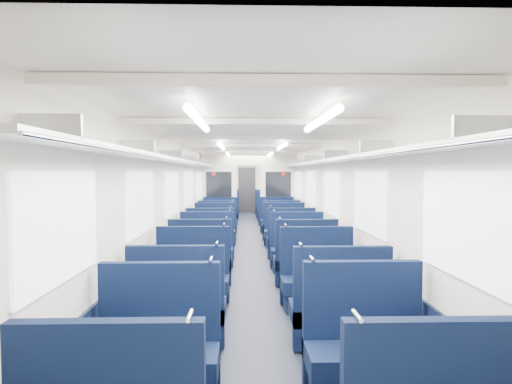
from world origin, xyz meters
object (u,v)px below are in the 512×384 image
(seat_2, at_px, (157,357))
(seat_26, at_px, (227,207))
(end_door, at_px, (247,190))
(bulkhead, at_px, (249,191))
(seat_8, at_px, (201,264))
(seat_21, at_px, (273,215))
(seat_14, at_px, (215,233))
(seat_18, at_px, (220,223))
(seat_6, at_px, (192,282))
(seat_27, at_px, (267,207))
(seat_23, at_px, (270,212))
(seat_5, at_px, (339,314))
(seat_20, at_px, (223,215))
(seat_15, at_px, (285,233))
(seat_12, at_px, (211,242))
(seat_11, at_px, (297,252))
(seat_25, at_px, (269,209))
(seat_9, at_px, (305,264))
(seat_17, at_px, (281,228))
(seat_13, at_px, (291,242))
(seat_24, at_px, (226,209))
(seat_10, at_px, (206,252))
(seat_22, at_px, (225,212))
(seat_7, at_px, (318,283))
(seat_19, at_px, (277,222))
(seat_4, at_px, (178,313))
(seat_3, at_px, (366,354))
(seat_16, at_px, (217,228))

(seat_2, height_order, seat_26, same)
(end_door, relative_size, bulkhead, 0.71)
(seat_8, xyz_separation_m, seat_21, (1.66, 7.66, 0.00))
(seat_21, bearing_deg, end_door, 99.70)
(seat_14, bearing_deg, seat_21, 68.48)
(seat_18, bearing_deg, seat_26, 90.00)
(seat_6, distance_m, seat_27, 12.48)
(seat_18, distance_m, seat_27, 5.82)
(seat_21, relative_size, seat_23, 1.00)
(seat_5, bearing_deg, bulkhead, 95.57)
(seat_8, distance_m, seat_23, 9.09)
(seat_20, height_order, seat_27, same)
(seat_15, bearing_deg, seat_21, 90.00)
(seat_12, relative_size, seat_26, 1.00)
(seat_6, height_order, seat_11, same)
(seat_18, height_order, seat_23, same)
(seat_6, height_order, seat_25, same)
(seat_9, distance_m, seat_25, 10.12)
(seat_17, distance_m, seat_23, 4.52)
(seat_13, bearing_deg, seat_24, 101.68)
(seat_10, xyz_separation_m, seat_13, (1.66, 1.07, 0.00))
(seat_12, xyz_separation_m, seat_18, (0.00, 3.53, 0.00))
(seat_6, xyz_separation_m, seat_18, (0.00, 6.79, 0.00))
(seat_2, xyz_separation_m, seat_22, (0.00, 12.40, 0.00))
(seat_20, bearing_deg, seat_7, -79.50)
(bulkhead, height_order, seat_6, bulkhead)
(seat_19, bearing_deg, seat_13, -90.00)
(seat_19, relative_size, seat_21, 1.00)
(seat_4, height_order, seat_14, same)
(end_door, height_order, bulkhead, bulkhead)
(seat_11, bearing_deg, seat_21, 90.00)
(seat_22, bearing_deg, seat_7, -80.70)
(seat_7, bearing_deg, end_door, 93.45)
(seat_3, height_order, seat_26, same)
(seat_2, xyz_separation_m, seat_14, (0.00, 6.95, 0.00))
(seat_16, height_order, seat_19, same)
(seat_12, distance_m, seat_13, 1.66)
(seat_7, bearing_deg, seat_15, 90.00)
(seat_19, relative_size, seat_25, 1.00)
(seat_12, xyz_separation_m, seat_26, (0.00, 9.03, 0.00))
(seat_2, height_order, seat_16, same)
(seat_22, bearing_deg, seat_13, -76.31)
(seat_5, bearing_deg, seat_27, 90.00)
(seat_9, height_order, seat_17, same)
(seat_14, height_order, seat_21, same)
(seat_21, xyz_separation_m, seat_26, (-1.66, 3.46, 0.00))
(seat_19, bearing_deg, seat_2, -100.19)
(seat_16, height_order, seat_27, same)
(seat_9, xyz_separation_m, seat_19, (0.00, 5.79, 0.00))
(seat_12, bearing_deg, end_door, 85.45)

